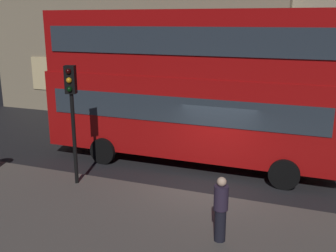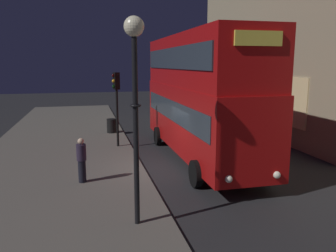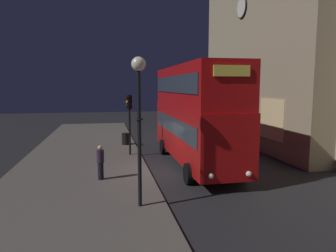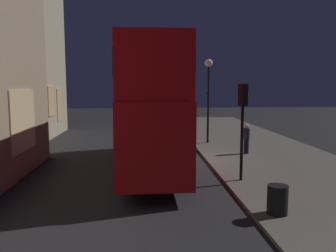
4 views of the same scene
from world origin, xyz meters
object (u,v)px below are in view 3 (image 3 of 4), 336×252
at_px(pedestrian, 100,162).
at_px(double_decker_bus, 195,110).
at_px(traffic_light_near_kerb, 129,112).
at_px(litter_bin, 126,139).
at_px(street_lamp, 139,97).

bearing_deg(pedestrian, double_decker_bus, -91.51).
relative_size(traffic_light_near_kerb, litter_bin, 4.41).
xyz_separation_m(double_decker_bus, traffic_light_near_kerb, (-2.67, -3.49, -0.25)).
relative_size(traffic_light_near_kerb, street_lamp, 0.71).
bearing_deg(litter_bin, double_decker_bus, 29.22).
bearing_deg(litter_bin, pedestrian, -11.11).
bearing_deg(traffic_light_near_kerb, street_lamp, -18.71).
relative_size(street_lamp, litter_bin, 6.24).
xyz_separation_m(street_lamp, litter_bin, (-12.41, 0.27, -3.52)).
height_order(double_decker_bus, litter_bin, double_decker_bus).
xyz_separation_m(traffic_light_near_kerb, litter_bin, (-3.62, -0.03, -2.30)).
height_order(street_lamp, pedestrian, street_lamp).
height_order(traffic_light_near_kerb, pedestrian, traffic_light_near_kerb).
height_order(traffic_light_near_kerb, litter_bin, traffic_light_near_kerb).
bearing_deg(pedestrian, litter_bin, -37.95).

